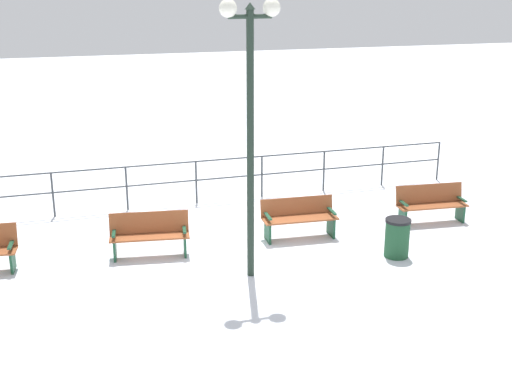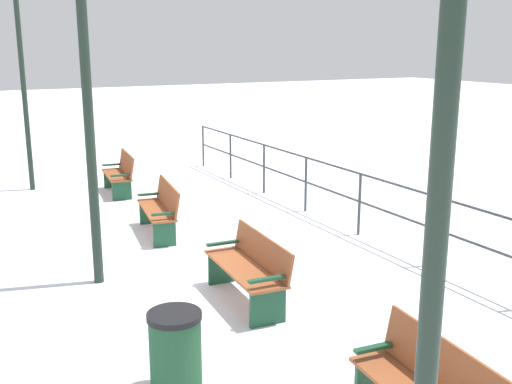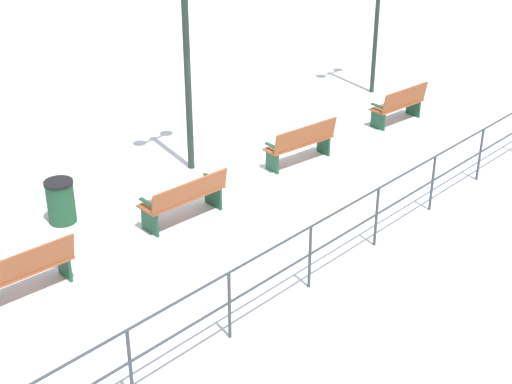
{
  "view_description": "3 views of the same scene",
  "coord_description": "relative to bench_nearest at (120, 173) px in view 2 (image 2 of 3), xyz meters",
  "views": [
    {
      "loc": [
        12.96,
        -3.33,
        5.56
      ],
      "look_at": [
        -0.9,
        0.93,
        0.9
      ],
      "focal_mm": 46.36,
      "sensor_mm": 36.0,
      "label": 1
    },
    {
      "loc": [
        3.34,
        8.43,
        3.34
      ],
      "look_at": [
        -1.11,
        -0.07,
        1.0
      ],
      "focal_mm": 42.8,
      "sensor_mm": 36.0,
      "label": 2
    },
    {
      "loc": [
        -9.65,
        9.88,
        7.05
      ],
      "look_at": [
        -1.59,
        1.37,
        1.01
      ],
      "focal_mm": 54.26,
      "sensor_mm": 36.0,
      "label": 3
    }
  ],
  "objects": [
    {
      "name": "ground_plane",
      "position": [
        0.22,
        5.05,
        -0.48
      ],
      "size": [
        80.0,
        80.0,
        0.0
      ],
      "primitive_type": "plane",
      "color": "white",
      "rests_on": "ground"
    },
    {
      "name": "bench_nearest",
      "position": [
        0.0,
        0.0,
        0.0
      ],
      "size": [
        0.68,
        1.54,
        0.93
      ],
      "rotation": [
        0.0,
        0.0,
        -0.11
      ],
      "color": "brown",
      "rests_on": "ground"
    },
    {
      "name": "bench_second",
      "position": [
        0.2,
        3.37,
        0.02
      ],
      "size": [
        0.72,
        1.7,
        0.93
      ],
      "rotation": [
        0.0,
        0.0,
        -0.14
      ],
      "color": "brown",
      "rests_on": "ground"
    },
    {
      "name": "bench_third",
      "position": [
        0.13,
        6.74,
        0.0
      ],
      "size": [
        0.68,
        1.72,
        0.89
      ],
      "rotation": [
        0.0,
        0.0,
        -0.07
      ],
      "color": "brown",
      "rests_on": "ground"
    },
    {
      "name": "lamppost_near",
      "position": [
        1.75,
        -1.34,
        3.16
      ],
      "size": [
        0.29,
        1.06,
        5.18
      ],
      "color": "#1E2D23",
      "rests_on": "ground"
    },
    {
      "name": "lamppost_middle",
      "position": [
        1.75,
        5.13,
        3.19
      ],
      "size": [
        0.32,
        1.11,
        5.26
      ],
      "color": "#1E2D23",
      "rests_on": "ground"
    },
    {
      "name": "waterfront_railing",
      "position": [
        -2.93,
        5.05,
        0.28
      ],
      "size": [
        0.05,
        14.34,
        1.14
      ],
      "color": "#383D42",
      "rests_on": "ground"
    },
    {
      "name": "trash_bin",
      "position": [
        1.76,
        8.33,
        -0.06
      ],
      "size": [
        0.53,
        0.53,
        0.83
      ],
      "color": "#1E4C2D",
      "rests_on": "ground"
    }
  ]
}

